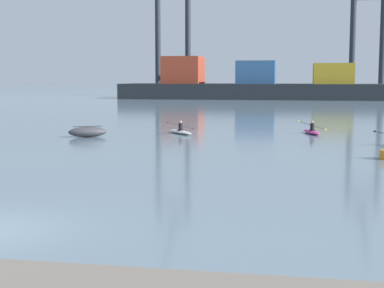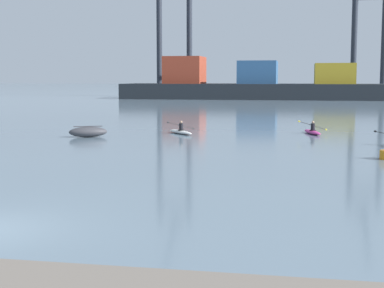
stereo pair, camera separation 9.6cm
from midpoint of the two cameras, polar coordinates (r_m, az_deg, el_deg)
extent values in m
cube|color=#1E2328|center=(112.55, 6.47, 5.15)|extent=(51.87, 11.66, 2.91)
cube|color=#993823|center=(114.47, -0.70, 7.25)|extent=(7.26, 8.16, 5.23)
cube|color=#2D5684|center=(112.53, 6.50, 6.99)|extent=(7.26, 8.16, 4.32)
cube|color=#B29323|center=(112.38, 13.82, 6.71)|extent=(7.26, 8.16, 3.80)
cylinder|color=#232833|center=(128.27, -3.21, 11.01)|extent=(1.20, 1.20, 28.30)
cylinder|color=#232833|center=(126.86, -0.24, 11.08)|extent=(1.20, 1.20, 28.30)
cylinder|color=#232833|center=(126.70, 15.63, 9.87)|extent=(1.20, 1.20, 24.00)
cylinder|color=#232833|center=(127.34, 18.36, 9.76)|extent=(1.20, 1.20, 24.00)
ellipsoid|color=#38383D|center=(40.45, -10.08, 1.17)|extent=(2.82, 2.12, 0.70)
cube|color=#38383D|center=(40.42, -10.10, 1.71)|extent=(1.78, 0.90, 0.06)
ellipsoid|color=#C13384|center=(43.00, 11.78, 1.15)|extent=(1.51, 3.43, 0.26)
torus|color=black|center=(42.90, 11.82, 1.33)|extent=(0.61, 0.61, 0.05)
cylinder|color=black|center=(42.88, 11.83, 1.65)|extent=(0.30, 0.30, 0.50)
sphere|color=tan|center=(42.85, 11.84, 2.11)|extent=(0.19, 0.19, 0.19)
cylinder|color=black|center=(42.92, 11.81, 1.79)|extent=(1.95, 0.58, 0.65)
ellipsoid|color=yellow|center=(42.61, 10.53, 2.20)|extent=(0.21, 0.09, 0.16)
ellipsoid|color=yellow|center=(43.25, 13.07, 1.38)|extent=(0.21, 0.09, 0.16)
ellipsoid|color=silver|center=(42.16, -1.06, 1.19)|extent=(2.56, 3.05, 0.26)
torus|color=black|center=(42.06, -1.00, 1.36)|extent=(0.69, 0.69, 0.05)
cylinder|color=black|center=(42.03, -1.00, 1.69)|extent=(0.30, 0.30, 0.50)
sphere|color=tan|center=(42.01, -1.00, 2.17)|extent=(0.19, 0.19, 0.19)
cylinder|color=black|center=(42.07, -1.03, 1.83)|extent=(1.63, 1.28, 0.55)
ellipsoid|color=black|center=(41.61, -2.29, 2.13)|extent=(0.18, 0.16, 0.15)
ellipsoid|color=black|center=(42.55, 0.20, 1.53)|extent=(0.18, 0.16, 0.15)
ellipsoid|color=black|center=(37.01, 17.60, 1.19)|extent=(0.20, 0.09, 0.14)
camera|label=1|loc=(0.05, -89.91, 0.01)|focal=54.39mm
camera|label=2|loc=(0.05, 90.09, -0.01)|focal=54.39mm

